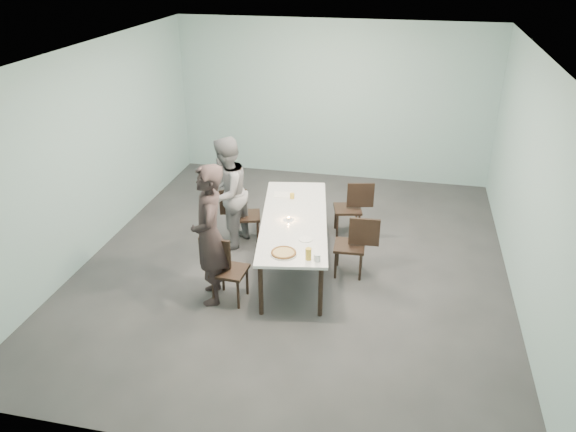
% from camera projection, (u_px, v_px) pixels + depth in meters
% --- Properties ---
extents(ground, '(7.00, 7.00, 0.00)m').
position_uv_depth(ground, '(295.00, 262.00, 8.24)').
color(ground, '#333335').
rests_on(ground, ground).
extents(room_shell, '(6.02, 7.02, 3.01)m').
position_uv_depth(room_shell, '(296.00, 129.00, 7.34)').
color(room_shell, '#95BBBA').
rests_on(room_shell, ground).
extents(table, '(1.33, 2.72, 0.75)m').
position_uv_depth(table, '(294.00, 222.00, 7.87)').
color(table, white).
rests_on(table, ground).
extents(chair_near_left, '(0.62, 0.45, 0.87)m').
position_uv_depth(chair_near_left, '(224.00, 265.00, 7.19)').
color(chair_near_left, black).
rests_on(chair_near_left, ground).
extents(chair_far_left, '(0.65, 0.52, 0.87)m').
position_uv_depth(chair_far_left, '(241.00, 212.00, 8.60)').
color(chair_far_left, black).
rests_on(chair_far_left, ground).
extents(chair_near_right, '(0.62, 0.44, 0.87)m').
position_uv_depth(chair_near_right, '(356.00, 242.00, 7.74)').
color(chair_near_right, black).
rests_on(chair_near_right, ground).
extents(chair_far_right, '(0.65, 0.50, 0.87)m').
position_uv_depth(chair_far_right, '(353.00, 205.00, 8.83)').
color(chair_far_right, black).
rests_on(chair_far_right, ground).
extents(diner_near, '(0.65, 0.79, 1.87)m').
position_uv_depth(diner_near, '(209.00, 235.00, 7.01)').
color(diner_near, black).
rests_on(diner_near, ground).
extents(diner_far, '(0.81, 0.96, 1.73)m').
position_uv_depth(diner_far, '(226.00, 194.00, 8.33)').
color(diner_far, gray).
rests_on(diner_far, ground).
extents(pizza, '(0.34, 0.34, 0.04)m').
position_uv_depth(pizza, '(284.00, 253.00, 6.94)').
color(pizza, white).
rests_on(pizza, table).
extents(side_plate, '(0.18, 0.18, 0.01)m').
position_uv_depth(side_plate, '(306.00, 239.00, 7.28)').
color(side_plate, white).
rests_on(side_plate, table).
extents(beer_glass, '(0.08, 0.08, 0.15)m').
position_uv_depth(beer_glass, '(308.00, 254.00, 6.80)').
color(beer_glass, gold).
rests_on(beer_glass, table).
extents(water_tumbler, '(0.08, 0.08, 0.09)m').
position_uv_depth(water_tumbler, '(317.00, 258.00, 6.78)').
color(water_tumbler, silver).
rests_on(water_tumbler, table).
extents(tealight, '(0.06, 0.06, 0.05)m').
position_uv_depth(tealight, '(288.00, 219.00, 7.79)').
color(tealight, silver).
rests_on(tealight, table).
extents(amber_tumbler, '(0.07, 0.07, 0.08)m').
position_uv_depth(amber_tumbler, '(292.00, 196.00, 8.43)').
color(amber_tumbler, gold).
rests_on(amber_tumbler, table).
extents(menu, '(0.33, 0.27, 0.01)m').
position_uv_depth(menu, '(284.00, 195.00, 8.56)').
color(menu, silver).
rests_on(menu, table).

